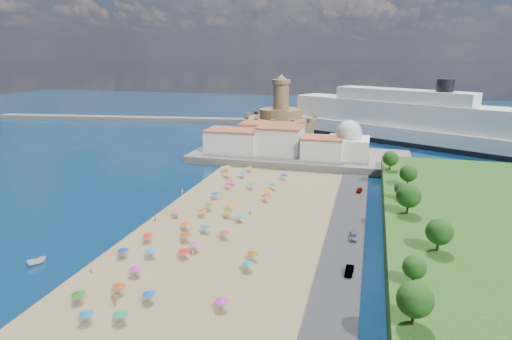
% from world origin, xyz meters
% --- Properties ---
extents(ground, '(700.00, 700.00, 0.00)m').
position_xyz_m(ground, '(0.00, 0.00, 0.00)').
color(ground, '#071938').
rests_on(ground, ground).
extents(terrace, '(90.00, 36.00, 3.00)m').
position_xyz_m(terrace, '(10.00, 73.00, 1.50)').
color(terrace, '#59544C').
rests_on(terrace, ground).
extents(jetty, '(18.00, 70.00, 2.40)m').
position_xyz_m(jetty, '(-12.00, 108.00, 1.20)').
color(jetty, '#59544C').
rests_on(jetty, ground).
extents(breakwater, '(199.03, 34.77, 2.60)m').
position_xyz_m(breakwater, '(-110.00, 153.00, 1.30)').
color(breakwater, '#59544C').
rests_on(breakwater, ground).
extents(waterfront_buildings, '(57.00, 29.00, 11.00)m').
position_xyz_m(waterfront_buildings, '(-3.05, 73.64, 7.88)').
color(waterfront_buildings, silver).
rests_on(waterfront_buildings, terrace).
extents(domed_building, '(16.00, 16.00, 15.00)m').
position_xyz_m(domed_building, '(30.00, 71.00, 8.97)').
color(domed_building, silver).
rests_on(domed_building, terrace).
extents(fortress, '(40.00, 40.00, 32.40)m').
position_xyz_m(fortress, '(-12.00, 138.00, 6.68)').
color(fortress, '#95744A').
rests_on(fortress, ground).
extents(cruise_ship, '(141.47, 85.07, 32.15)m').
position_xyz_m(cruise_ship, '(52.81, 124.97, 9.52)').
color(cruise_ship, black).
rests_on(cruise_ship, ground).
extents(beach_parasols, '(31.98, 119.00, 2.20)m').
position_xyz_m(beach_parasols, '(-0.73, -9.99, 2.15)').
color(beach_parasols, gray).
rests_on(beach_parasols, beach).
extents(beachgoers, '(35.07, 96.63, 1.83)m').
position_xyz_m(beachgoers, '(-7.18, -10.45, 1.12)').
color(beachgoers, tan).
rests_on(beachgoers, beach).
extents(parked_cars, '(2.13, 58.60, 1.41)m').
position_xyz_m(parked_cars, '(36.00, 0.66, 1.38)').
color(parked_cars, gray).
rests_on(parked_cars, promenade).
extents(hillside_trees, '(12.56, 107.14, 7.57)m').
position_xyz_m(hillside_trees, '(48.13, -7.99, 10.03)').
color(hillside_trees, '#382314').
rests_on(hillside_trees, hillside).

